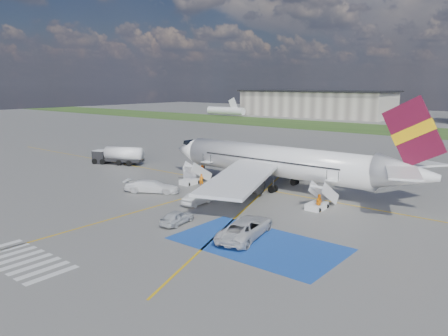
{
  "coord_description": "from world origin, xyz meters",
  "views": [
    {
      "loc": [
        29.47,
        -32.33,
        13.01
      ],
      "look_at": [
        -1.65,
        5.84,
        3.5
      ],
      "focal_mm": 35.0,
      "sensor_mm": 36.0,
      "label": 1
    }
  ],
  "objects_px": {
    "fuel_tanker": "(118,157)",
    "van_white_a": "(246,224)",
    "car_silver_a": "(177,217)",
    "gpu_cart": "(192,175)",
    "car_silver_b": "(198,198)",
    "airliner": "(285,162)",
    "van_white_b": "(152,184)"
  },
  "relations": [
    {
      "from": "airliner",
      "to": "car_silver_b",
      "type": "relative_size",
      "value": 9.07
    },
    {
      "from": "gpu_cart",
      "to": "van_white_b",
      "type": "relative_size",
      "value": 0.43
    },
    {
      "from": "fuel_tanker",
      "to": "gpu_cart",
      "type": "height_order",
      "value": "fuel_tanker"
    },
    {
      "from": "airliner",
      "to": "fuel_tanker",
      "type": "bearing_deg",
      "value": -175.21
    },
    {
      "from": "gpu_cart",
      "to": "car_silver_a",
      "type": "distance_m",
      "value": 18.92
    },
    {
      "from": "van_white_a",
      "to": "van_white_b",
      "type": "height_order",
      "value": "van_white_a"
    },
    {
      "from": "airliner",
      "to": "gpu_cart",
      "type": "bearing_deg",
      "value": -162.56
    },
    {
      "from": "fuel_tanker",
      "to": "van_white_b",
      "type": "height_order",
      "value": "fuel_tanker"
    },
    {
      "from": "airliner",
      "to": "car_silver_a",
      "type": "distance_m",
      "value": 18.75
    },
    {
      "from": "car_silver_a",
      "to": "car_silver_b",
      "type": "distance_m",
      "value": 6.99
    },
    {
      "from": "airliner",
      "to": "van_white_a",
      "type": "height_order",
      "value": "airliner"
    },
    {
      "from": "car_silver_a",
      "to": "gpu_cart",
      "type": "bearing_deg",
      "value": -59.49
    },
    {
      "from": "fuel_tanker",
      "to": "van_white_a",
      "type": "relative_size",
      "value": 1.48
    },
    {
      "from": "gpu_cart",
      "to": "fuel_tanker",
      "type": "bearing_deg",
      "value": 161.88
    },
    {
      "from": "gpu_cart",
      "to": "airliner",
      "type": "bearing_deg",
      "value": 3.65
    },
    {
      "from": "airliner",
      "to": "car_silver_a",
      "type": "bearing_deg",
      "value": -91.2
    },
    {
      "from": "car_silver_a",
      "to": "van_white_a",
      "type": "distance_m",
      "value": 7.24
    },
    {
      "from": "car_silver_b",
      "to": "van_white_b",
      "type": "height_order",
      "value": "van_white_b"
    },
    {
      "from": "car_silver_b",
      "to": "van_white_a",
      "type": "height_order",
      "value": "van_white_a"
    },
    {
      "from": "gpu_cart",
      "to": "car_silver_a",
      "type": "height_order",
      "value": "gpu_cart"
    },
    {
      "from": "airliner",
      "to": "car_silver_b",
      "type": "xyz_separation_m",
      "value": [
        -3.5,
        -12.29,
        -2.72
      ]
    },
    {
      "from": "airliner",
      "to": "van_white_a",
      "type": "bearing_deg",
      "value": -68.72
    },
    {
      "from": "car_silver_a",
      "to": "airliner",
      "type": "bearing_deg",
      "value": -99.87
    },
    {
      "from": "car_silver_a",
      "to": "van_white_b",
      "type": "xyz_separation_m",
      "value": [
        -11.13,
        6.76,
        0.34
      ]
    },
    {
      "from": "fuel_tanker",
      "to": "van_white_a",
      "type": "distance_m",
      "value": 39.7
    },
    {
      "from": "fuel_tanker",
      "to": "gpu_cart",
      "type": "bearing_deg",
      "value": -27.04
    },
    {
      "from": "car_silver_b",
      "to": "van_white_b",
      "type": "distance_m",
      "value": 8.04
    },
    {
      "from": "gpu_cart",
      "to": "van_white_b",
      "type": "distance_m",
      "value": 7.96
    },
    {
      "from": "van_white_a",
      "to": "van_white_b",
      "type": "relative_size",
      "value": 1.15
    },
    {
      "from": "car_silver_a",
      "to": "van_white_b",
      "type": "relative_size",
      "value": 0.76
    },
    {
      "from": "van_white_b",
      "to": "car_silver_b",
      "type": "bearing_deg",
      "value": -122.3
    },
    {
      "from": "airliner",
      "to": "fuel_tanker",
      "type": "relative_size",
      "value": 4.22
    }
  ]
}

